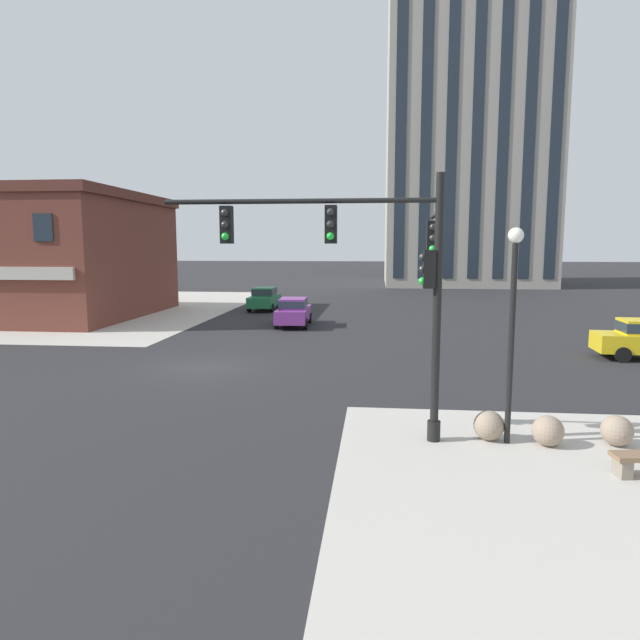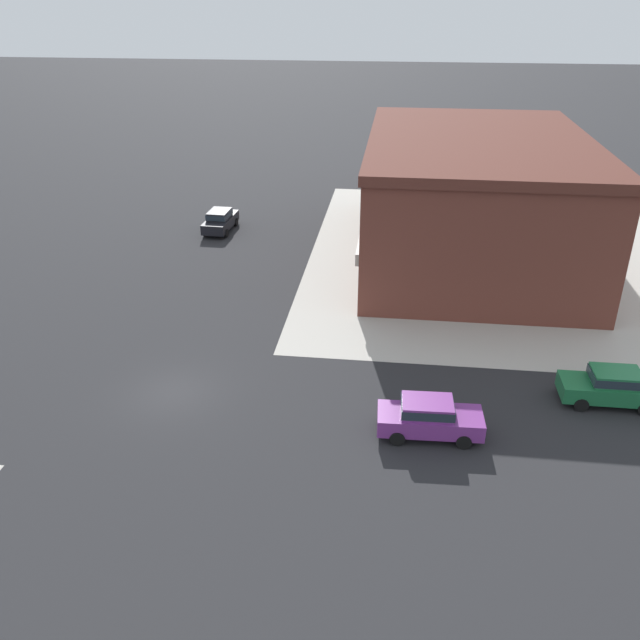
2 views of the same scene
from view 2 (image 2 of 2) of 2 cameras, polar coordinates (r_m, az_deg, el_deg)
name	(u,v)px [view 2 (image 2 of 2)]	position (r m, az deg, el deg)	size (l,w,h in m)	color
ground_plane	(174,392)	(31.86, -12.54, -6.11)	(320.00, 320.00, 0.00)	#262628
sidewalk_far_corner	(538,257)	(49.17, 18.34, 5.20)	(32.00, 32.00, 0.02)	#B7B2A8
car_main_northbound_near	(429,416)	(28.24, 9.42, -8.25)	(2.01, 4.46, 1.68)	#7A3389
car_main_northbound_far	(612,386)	(32.66, 23.96, -5.21)	(1.90, 4.40, 1.68)	#1E6B3D
car_main_southbound_far	(220,220)	(52.26, -8.65, 8.59)	(4.47, 2.04, 1.68)	black
storefront_block_near_corner	(473,197)	(47.21, 13.16, 10.32)	(22.63, 14.65, 8.25)	brown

